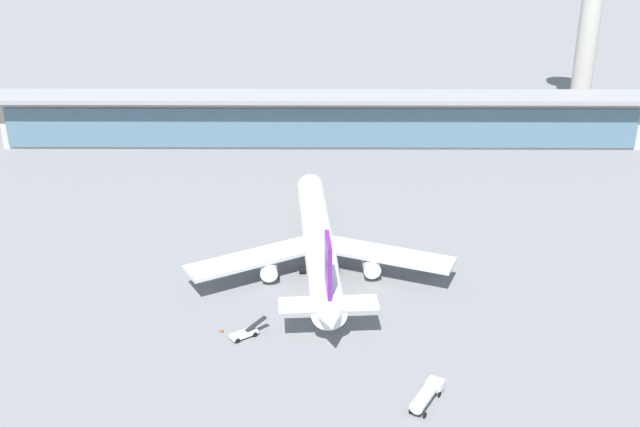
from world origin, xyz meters
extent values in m
plane|color=slate|center=(0.00, 0.00, 0.00)|extent=(1200.00, 1200.00, 0.00)
cylinder|color=white|center=(-0.31, 13.64, 5.70)|extent=(10.06, 57.24, 6.01)
cone|color=white|center=(-2.52, 44.44, 5.70)|extent=(6.26, 5.81, 5.89)
cone|color=white|center=(1.88, -16.87, 6.30)|extent=(5.86, 6.98, 5.41)
cube|color=black|center=(-2.27, 41.01, 6.75)|extent=(4.67, 2.80, 0.72)
cube|color=#B7BABF|center=(-12.85, 7.50, 4.64)|extent=(25.72, 18.72, 0.72)
cube|color=#B7BABF|center=(12.97, 9.35, 4.64)|extent=(26.49, 15.81, 0.72)
cylinder|color=silver|center=(-9.71, 7.11, 2.57)|extent=(3.62, 4.58, 3.31)
cylinder|color=silver|center=(9.92, 8.52, 2.57)|extent=(3.62, 4.58, 3.31)
cube|color=#661E84|center=(1.50, -11.67, 13.36)|extent=(1.24, 7.28, 9.32)
cube|color=#B7BABF|center=(1.58, -12.70, 6.60)|extent=(16.85, 5.73, 0.52)
cylinder|color=black|center=(-3.39, 10.30, 0.72)|extent=(1.34, 1.53, 1.45)
cylinder|color=black|center=(3.22, 10.78, 0.72)|extent=(1.34, 1.53, 1.45)
cylinder|color=black|center=(-1.94, 36.36, 0.72)|extent=(1.34, 1.53, 1.45)
cube|color=#234C9E|center=(20.24, 14.05, 0.75)|extent=(3.07, 5.11, 0.60)
cube|color=black|center=(20.92, 11.72, 1.84)|extent=(1.97, 4.05, 1.72)
cylinder|color=black|center=(21.50, 12.67, 0.45)|extent=(0.52, 0.94, 0.90)
cylinder|color=black|center=(19.91, 12.21, 0.45)|extent=(0.52, 0.94, 0.90)
cylinder|color=black|center=(20.57, 15.90, 0.45)|extent=(0.52, 0.94, 0.90)
cylinder|color=black|center=(18.98, 15.43, 0.45)|extent=(0.52, 0.94, 0.90)
cube|color=silver|center=(-12.72, -12.80, 0.75)|extent=(4.97, 4.23, 0.60)
cube|color=black|center=(-10.73, -11.41, 1.84)|extent=(3.76, 3.00, 1.72)
cylinder|color=black|center=(-11.82, -11.16, 0.45)|extent=(0.90, 0.75, 0.90)
cylinder|color=black|center=(-10.87, -12.52, 0.45)|extent=(0.90, 0.75, 0.90)
cylinder|color=black|center=(-14.57, -13.08, 0.45)|extent=(0.90, 0.75, 0.90)
cylinder|color=black|center=(-13.62, -14.44, 0.45)|extent=(0.90, 0.75, 0.90)
cube|color=silver|center=(17.71, -27.50, 1.20)|extent=(3.07, 2.92, 1.50)
cylinder|color=silver|center=(15.36, -31.68, 1.90)|extent=(4.57, 5.91, 2.10)
cylinder|color=black|center=(16.28, -27.79, 0.45)|extent=(0.68, 0.92, 0.90)
cylinder|color=black|center=(18.21, -28.87, 0.45)|extent=(0.68, 0.92, 0.90)
cylinder|color=black|center=(13.49, -32.76, 0.45)|extent=(0.68, 0.92, 0.90)
cylinder|color=black|center=(15.42, -33.84, 0.45)|extent=(0.68, 0.92, 0.90)
cube|color=#B2ADA3|center=(0.00, 88.85, 7.00)|extent=(180.00, 8.00, 14.00)
cube|color=slate|center=(0.00, 84.55, 6.30)|extent=(176.40, 0.50, 11.20)
cube|color=gray|center=(0.00, 86.85, 14.60)|extent=(183.60, 12.80, 1.20)
cylinder|color=#B2ADA3|center=(82.48, 119.18, 31.37)|extent=(6.40, 6.40, 62.73)
cone|color=orange|center=(-16.67, -10.87, 0.35)|extent=(0.44, 0.44, 0.70)
cube|color=black|center=(-16.67, -10.87, 0.02)|extent=(0.62, 0.62, 0.04)
camera|label=1|loc=(0.78, -125.97, 72.78)|focal=44.14mm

